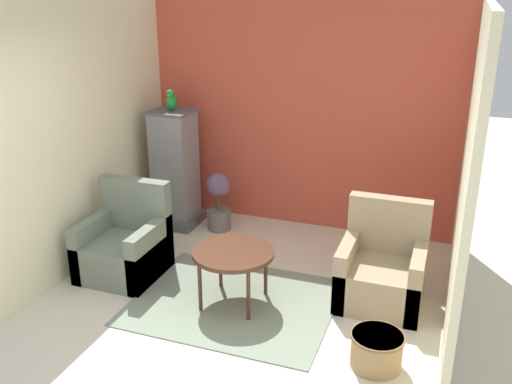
{
  "coord_description": "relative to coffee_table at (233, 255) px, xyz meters",
  "views": [
    {
      "loc": [
        1.72,
        -3.22,
        2.83
      ],
      "look_at": [
        0.0,
        1.52,
        0.94
      ],
      "focal_mm": 40.0,
      "sensor_mm": 36.0,
      "label": 1
    }
  ],
  "objects": [
    {
      "name": "parrot",
      "position": [
        -1.35,
        1.48,
        1.03
      ],
      "size": [
        0.12,
        0.21,
        0.25
      ],
      "color": "#1E842D",
      "rests_on": "birdcage"
    },
    {
      "name": "wall_left",
      "position": [
        -1.8,
        0.48,
        0.85
      ],
      "size": [
        0.06,
        3.03,
        2.67
      ],
      "color": "beige",
      "rests_on": "ground_plane"
    },
    {
      "name": "coffee_table",
      "position": [
        0.0,
        0.0,
        0.0
      ],
      "size": [
        0.75,
        0.75,
        0.54
      ],
      "color": "#472819",
      "rests_on": "ground_plane"
    },
    {
      "name": "wall_back_accent",
      "position": [
        0.04,
        2.03,
        0.85
      ],
      "size": [
        3.74,
        0.06,
        2.67
      ],
      "color": "#C64C38",
      "rests_on": "ground_plane"
    },
    {
      "name": "area_rug",
      "position": [
        0.0,
        -0.0,
        -0.48
      ],
      "size": [
        1.83,
        1.48,
        0.01
      ],
      "color": "gray",
      "rests_on": "ground_plane"
    },
    {
      "name": "armchair_left",
      "position": [
        -1.25,
        0.17,
        -0.2
      ],
      "size": [
        0.76,
        0.74,
        0.93
      ],
      "color": "slate",
      "rests_on": "ground_plane"
    },
    {
      "name": "wall_right",
      "position": [
        1.89,
        0.48,
        0.85
      ],
      "size": [
        0.06,
        3.03,
        2.67
      ],
      "color": "beige",
      "rests_on": "ground_plane"
    },
    {
      "name": "ground_plane",
      "position": [
        0.04,
        -1.04,
        -0.49
      ],
      "size": [
        20.0,
        20.0,
        0.0
      ],
      "primitive_type": "plane",
      "color": "beige",
      "rests_on": "ground"
    },
    {
      "name": "birdcage",
      "position": [
        -1.35,
        1.48,
        0.19
      ],
      "size": [
        0.54,
        0.54,
        1.41
      ],
      "color": "#555559",
      "rests_on": "ground_plane"
    },
    {
      "name": "wicker_basket",
      "position": [
        1.38,
        -0.48,
        -0.34
      ],
      "size": [
        0.41,
        0.41,
        0.28
      ],
      "color": "#A37F51",
      "rests_on": "ground_plane"
    },
    {
      "name": "armchair_right",
      "position": [
        1.27,
        0.52,
        -0.2
      ],
      "size": [
        0.76,
        0.74,
        0.93
      ],
      "color": "#9E896B",
      "rests_on": "ground_plane"
    },
    {
      "name": "potted_plant",
      "position": [
        -0.8,
        1.49,
        -0.1
      ],
      "size": [
        0.31,
        0.28,
        0.71
      ],
      "color": "#66605B",
      "rests_on": "ground_plane"
    }
  ]
}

